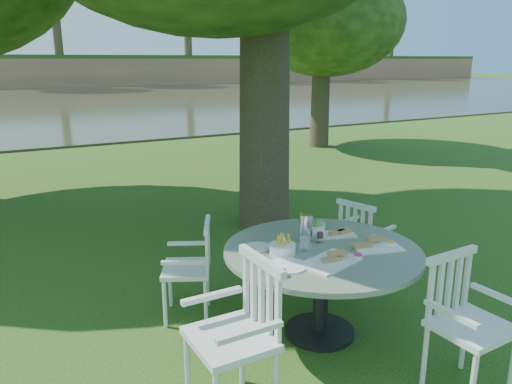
% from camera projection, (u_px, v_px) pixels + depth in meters
% --- Properties ---
extents(ground, '(140.00, 140.00, 0.00)m').
position_uv_depth(ground, '(265.00, 276.00, 5.11)').
color(ground, '#18380B').
rests_on(ground, ground).
extents(table, '(1.53, 1.53, 0.73)m').
position_uv_depth(table, '(322.00, 264.00, 3.89)').
color(table, black).
rests_on(table, ground).
extents(chair_ne, '(0.50, 0.52, 0.85)m').
position_uv_depth(chair_ne, '(360.00, 236.00, 4.83)').
color(chair_ne, silver).
rests_on(chair_ne, ground).
extents(chair_nw, '(0.55, 0.56, 0.85)m').
position_uv_depth(chair_nw, '(196.00, 262.00, 4.21)').
color(chair_nw, silver).
rests_on(chair_nw, ground).
extents(chair_sw, '(0.47, 0.51, 1.00)m').
position_uv_depth(chair_sw, '(244.00, 324.00, 3.05)').
color(chair_sw, silver).
rests_on(chair_sw, ground).
extents(chair_se, '(0.48, 0.46, 0.93)m').
position_uv_depth(chair_se, '(461.00, 312.00, 3.29)').
color(chair_se, silver).
rests_on(chair_se, ground).
extents(tableware, '(1.16, 0.91, 0.24)m').
position_uv_depth(tableware, '(311.00, 242.00, 3.88)').
color(tableware, white).
rests_on(tableware, table).
extents(river, '(100.00, 28.00, 0.12)m').
position_uv_depth(river, '(31.00, 105.00, 24.54)').
color(river, '#2F311D').
rests_on(river, ground).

